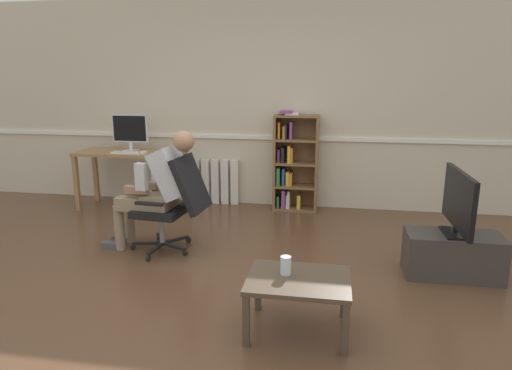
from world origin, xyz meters
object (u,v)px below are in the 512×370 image
at_px(bookshelf, 293,164).
at_px(drinking_glass, 286,265).
at_px(imac_monitor, 130,130).
at_px(person_seated, 157,187).
at_px(radiator, 211,181).
at_px(tv_screen, 459,202).
at_px(keyboard, 126,153).
at_px(computer_mouse, 144,152).
at_px(tv_stand, 452,255).
at_px(coffee_table, 298,285).
at_px(computer_desk, 131,160).
at_px(office_chair, 174,201).

height_order(bookshelf, drinking_glass, bookshelf).
height_order(imac_monitor, person_seated, imac_monitor).
bearing_deg(radiator, person_seated, -91.80).
bearing_deg(person_seated, tv_screen, 92.22).
relative_size(keyboard, computer_mouse, 3.79).
bearing_deg(tv_stand, coffee_table, -139.03).
xyz_separation_m(imac_monitor, keyboard, (0.03, -0.22, -0.26)).
bearing_deg(radiator, imac_monitor, -162.37).
bearing_deg(drinking_glass, computer_desk, 132.08).
relative_size(office_chair, drinking_glass, 7.59).
bearing_deg(computer_desk, coffee_table, -47.29).
height_order(office_chair, drinking_glass, office_chair).
xyz_separation_m(imac_monitor, office_chair, (1.11, -1.44, -0.50)).
relative_size(computer_desk, office_chair, 1.43).
bearing_deg(drinking_glass, keyboard, 133.53).
xyz_separation_m(computer_desk, bookshelf, (2.10, 0.29, -0.04)).
distance_m(computer_desk, drinking_glass, 3.45).
xyz_separation_m(person_seated, tv_screen, (2.76, -0.15, 0.02)).
relative_size(computer_desk, computer_mouse, 13.92).
bearing_deg(drinking_glass, bookshelf, 94.12).
xyz_separation_m(computer_desk, keyboard, (0.01, -0.14, 0.12)).
relative_size(office_chair, coffee_table, 1.42).
distance_m(radiator, tv_screen, 3.32).
bearing_deg(drinking_glass, tv_screen, 37.81).
xyz_separation_m(bookshelf, tv_stand, (1.56, -1.79, -0.41)).
bearing_deg(bookshelf, computer_desk, -172.15).
bearing_deg(office_chair, drinking_glass, 51.16).
relative_size(computer_desk, tv_screen, 1.67).
height_order(coffee_table, drinking_glass, drinking_glass).
relative_size(office_chair, tv_stand, 1.22).
xyz_separation_m(computer_desk, imac_monitor, (-0.02, 0.08, 0.38)).
xyz_separation_m(office_chair, tv_screen, (2.58, -0.13, 0.15)).
bearing_deg(computer_mouse, bookshelf, 12.42).
xyz_separation_m(keyboard, tv_screen, (3.65, -1.36, -0.09)).
relative_size(computer_mouse, office_chair, 0.10).
height_order(computer_desk, drinking_glass, computer_desk).
bearing_deg(keyboard, tv_stand, -20.44).
xyz_separation_m(imac_monitor, computer_mouse, (0.26, -0.20, -0.26)).
height_order(computer_desk, tv_stand, computer_desk).
bearing_deg(person_seated, drinking_glass, 54.62).
xyz_separation_m(keyboard, office_chair, (1.07, -1.23, -0.24)).
bearing_deg(keyboard, coffee_table, -45.85).
bearing_deg(keyboard, computer_desk, 95.09).
bearing_deg(coffee_table, bookshelf, 95.88).
height_order(tv_stand, coffee_table, coffee_table).
relative_size(imac_monitor, computer_mouse, 4.83).
relative_size(radiator, office_chair, 0.80).
xyz_separation_m(tv_stand, tv_screen, (0.00, 0.00, 0.48)).
bearing_deg(tv_screen, computer_desk, 67.22).
bearing_deg(tv_stand, computer_mouse, 158.02).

